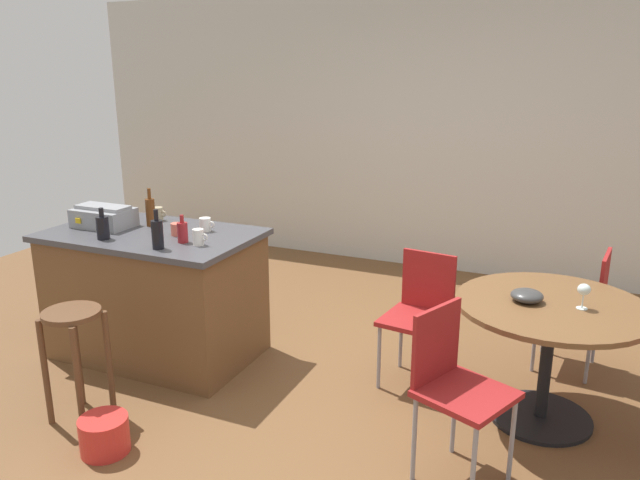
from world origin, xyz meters
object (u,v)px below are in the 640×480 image
bottle_0 (103,227)px  bottle_1 (150,211)px  bottle_3 (157,234)px  cup_2 (177,229)px  folding_chair_left (420,309)px  wine_glass (584,290)px  cup_1 (205,224)px  folding_chair_far (581,301)px  wooden_stool (75,342)px  bottle_2 (183,232)px  dining_table (549,331)px  cup_0 (199,237)px  serving_bowl (527,296)px  plastic_bucket (104,435)px  cup_3 (158,214)px  toolbox (104,217)px  kitchen_island (156,294)px  folding_chair_right (455,381)px

bottle_0 → bottle_1: bottle_1 is taller
bottle_3 → cup_2: bearing=104.7°
folding_chair_left → wine_glass: 1.02m
bottle_1 → cup_1: bearing=4.6°
bottle_1 → folding_chair_far: bearing=15.6°
wine_glass → wooden_stool: bearing=-158.1°
bottle_1 → bottle_3: size_ratio=1.08×
wine_glass → bottle_2: bearing=-173.1°
dining_table → cup_0: size_ratio=9.92×
dining_table → bottle_0: size_ratio=5.07×
folding_chair_left → cup_1: size_ratio=7.39×
folding_chair_far → cup_1: bearing=-162.5°
dining_table → bottle_2: (-2.25, -0.31, 0.41)m
wooden_stool → bottle_1: (-0.23, 1.02, 0.52)m
cup_1 → wooden_stool: bearing=-101.0°
folding_chair_left → cup_2: cup_2 is taller
folding_chair_left → serving_bowl: bearing=-17.7°
serving_bowl → plastic_bucket: size_ratio=0.68×
cup_3 → folding_chair_far: bearing=12.6°
toolbox → cup_1: bearing=14.5°
wooden_stool → plastic_bucket: bearing=-29.9°
kitchen_island → bottle_3: size_ratio=5.74×
bottle_1 → cup_1: bottle_1 is taller
cup_2 → serving_bowl: size_ratio=0.65×
folding_chair_left → wine_glass: wine_glass is taller
kitchen_island → cup_2: 0.54m
cup_3 → wine_glass: size_ratio=0.77×
folding_chair_left → cup_0: bearing=-159.3°
cup_2 → serving_bowl: 2.27m
folding_chair_right → bottle_0: size_ratio=4.20×
kitchen_island → folding_chair_left: (1.81, 0.37, 0.04)m
dining_table → bottle_1: bearing=-178.8°
dining_table → folding_chair_left: (-0.79, 0.17, -0.06)m
toolbox → bottle_1: 0.33m
bottle_2 → bottle_3: size_ratio=0.72×
wine_glass → plastic_bucket: wine_glass is taller
wooden_stool → cup_0: cup_0 is taller
folding_chair_far → folding_chair_left: size_ratio=1.00×
wooden_stool → bottle_0: 0.85m
folding_chair_right → bottle_1: bearing=163.9°
kitchen_island → dining_table: size_ratio=1.35×
folding_chair_far → toolbox: size_ratio=2.10×
toolbox → bottle_0: (0.22, -0.25, 0.01)m
folding_chair_far → cup_3: size_ratio=7.62×
bottle_0 → cup_1: 0.67m
bottle_3 → cup_3: 0.75m
folding_chair_right → serving_bowl: (0.24, 0.69, 0.24)m
toolbox → serving_bowl: (2.87, 0.18, -0.21)m
cup_0 → toolbox: bearing=172.4°
folding_chair_far → cup_1: (-2.43, -0.77, 0.46)m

